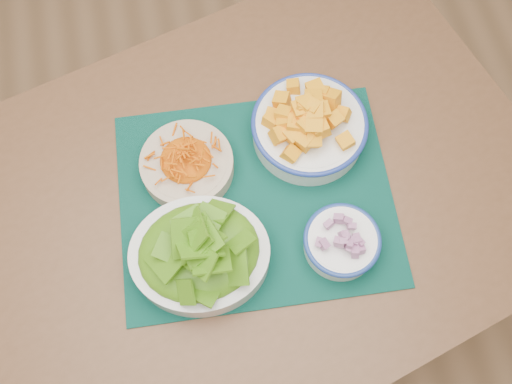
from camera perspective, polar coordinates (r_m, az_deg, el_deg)
ground at (r=1.82m, az=-8.96°, el=-15.03°), size 4.00×4.00×0.00m
table at (r=1.19m, az=-3.09°, el=-3.03°), size 1.46×1.16×0.75m
placemat at (r=1.11m, az=0.00°, el=-0.62°), size 0.56×0.47×0.00m
carrot_bowl at (r=1.11m, az=-6.96°, el=2.92°), size 0.20×0.20×0.07m
squash_bowl at (r=1.12m, az=5.40°, el=6.86°), size 0.28×0.28×0.11m
lettuce_bowl at (r=1.02m, az=-5.75°, el=-5.89°), size 0.28×0.25×0.13m
onion_bowl at (r=1.05m, az=8.58°, el=-4.88°), size 0.18×0.18×0.07m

